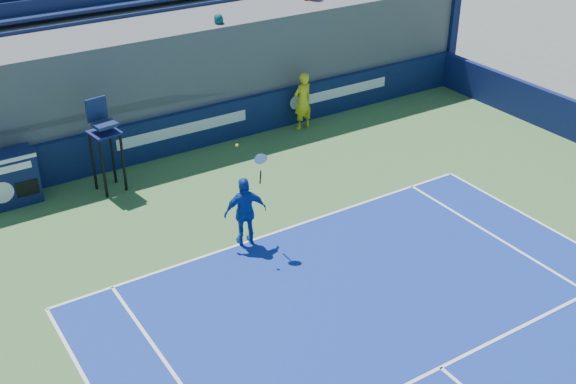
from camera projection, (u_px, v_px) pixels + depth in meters
ball_person at (303, 101)px, 21.83m from camera, size 0.70×0.50×1.78m
back_hoarding at (183, 132)px, 20.56m from camera, size 20.40×0.21×1.20m
match_clock at (10, 177)px, 17.84m from camera, size 1.32×0.74×1.40m
umpire_chair at (104, 136)px, 18.09m from camera, size 0.79×0.79×2.48m
tennis_player at (245, 211)px, 16.14m from camera, size 1.05×0.64×2.57m
stadium_seating at (150, 70)px, 21.48m from camera, size 21.00×4.05×4.40m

